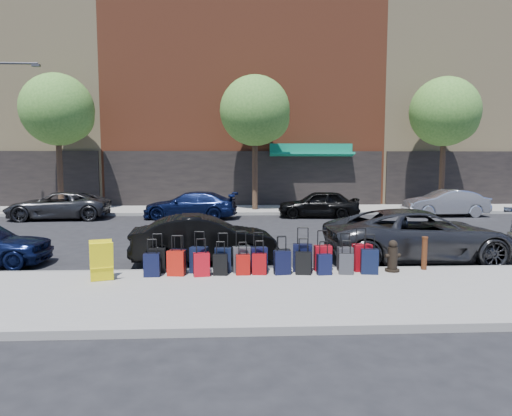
{
  "coord_description": "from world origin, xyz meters",
  "views": [
    {
      "loc": [
        -0.67,
        -15.54,
        2.79
      ],
      "look_at": [
        0.02,
        -1.5,
        1.35
      ],
      "focal_mm": 32.0,
      "sensor_mm": 36.0,
      "label": 1
    }
  ],
  "objects": [
    {
      "name": "suitcase_back_6",
      "position": [
        0.46,
        -5.09,
        0.43
      ],
      "size": [
        0.4,
        0.27,
        0.9
      ],
      "rotation": [
        0.0,
        0.0,
        0.15
      ],
      "color": "black",
      "rests_on": "sidewalk_near"
    },
    {
      "name": "suitcase_front_10",
      "position": [
        2.42,
        -4.84,
        0.48
      ],
      "size": [
        0.47,
        0.32,
        1.05
      ],
      "rotation": [
        0.0,
        0.0,
        0.19
      ],
      "color": "maroon",
      "rests_on": "sidewalk_near"
    },
    {
      "name": "car_far_2",
      "position": [
        3.54,
        6.84,
        0.68
      ],
      "size": [
        4.15,
        2.05,
        1.36
      ],
      "primitive_type": "imported",
      "rotation": [
        0.0,
        0.0,
        -1.68
      ],
      "color": "black",
      "rests_on": "ground"
    },
    {
      "name": "suitcase_back_7",
      "position": [
        0.95,
        -5.11,
        0.42
      ],
      "size": [
        0.38,
        0.26,
        0.85
      ],
      "rotation": [
        0.0,
        0.0,
        -0.14
      ],
      "color": "black",
      "rests_on": "sidewalk_near"
    },
    {
      "name": "building_center",
      "position": [
        0.0,
        17.99,
        9.98
      ],
      "size": [
        17.0,
        12.85,
        20.0
      ],
      "color": "brown",
      "rests_on": "ground"
    },
    {
      "name": "display_rack",
      "position": [
        -3.62,
        -5.43,
        0.58
      ],
      "size": [
        0.63,
        0.67,
        0.88
      ],
      "rotation": [
        0.0,
        0.0,
        0.32
      ],
      "color": "yellow",
      "rests_on": "sidewalk_near"
    },
    {
      "name": "car_near_2",
      "position": [
        4.53,
        -3.14,
        0.73
      ],
      "size": [
        5.27,
        2.45,
        1.46
      ],
      "primitive_type": "imported",
      "rotation": [
        0.0,
        0.0,
        1.58
      ],
      "color": "#303133",
      "rests_on": "ground"
    },
    {
      "name": "curb_far",
      "position": [
        0.0,
        7.98,
        0.07
      ],
      "size": [
        60.0,
        0.08,
        0.15
      ],
      "primitive_type": "cube",
      "color": "gray",
      "rests_on": "ground"
    },
    {
      "name": "suitcase_front_5",
      "position": [
        -0.08,
        -4.79,
        0.45
      ],
      "size": [
        0.42,
        0.27,
        0.95
      ],
      "rotation": [
        0.0,
        0.0,
        0.14
      ],
      "color": "black",
      "rests_on": "sidewalk_near"
    },
    {
      "name": "building_right",
      "position": [
        16.0,
        17.99,
        8.98
      ],
      "size": [
        15.0,
        12.12,
        18.0
      ],
      "color": "tan",
      "rests_on": "ground"
    },
    {
      "name": "car_far_1",
      "position": [
        -2.78,
        6.65,
        0.66
      ],
      "size": [
        4.73,
        2.35,
        1.32
      ],
      "primitive_type": "imported",
      "rotation": [
        0.0,
        0.0,
        -1.68
      ],
      "color": "#0D163B",
      "rests_on": "ground"
    },
    {
      "name": "suitcase_front_2",
      "position": [
        -1.5,
        -4.84,
        0.46
      ],
      "size": [
        0.44,
        0.3,
        0.99
      ],
      "rotation": [
        0.0,
        0.0,
        -0.18
      ],
      "color": "black",
      "rests_on": "sidewalk_near"
    },
    {
      "name": "tree_right",
      "position": [
        11.14,
        9.5,
        5.41
      ],
      "size": [
        3.8,
        3.8,
        7.27
      ],
      "color": "black",
      "rests_on": "sidewalk_far"
    },
    {
      "name": "suitcase_back_0",
      "position": [
        -2.56,
        -5.14,
        0.42
      ],
      "size": [
        0.37,
        0.21,
        0.86
      ],
      "rotation": [
        0.0,
        0.0,
        0.01
      ],
      "color": "black",
      "rests_on": "sidewalk_near"
    },
    {
      "name": "building_left",
      "position": [
        -16.0,
        17.98,
        7.98
      ],
      "size": [
        15.0,
        12.12,
        16.0
      ],
      "color": "tan",
      "rests_on": "ground"
    },
    {
      "name": "curb_near",
      "position": [
        0.0,
        -4.48,
        0.07
      ],
      "size": [
        60.0,
        0.08,
        0.15
      ],
      "primitive_type": "cube",
      "color": "gray",
      "rests_on": "ground"
    },
    {
      "name": "suitcase_back_10",
      "position": [
        2.52,
        -5.14,
        0.44
      ],
      "size": [
        0.42,
        0.29,
        0.94
      ],
      "rotation": [
        0.0,
        0.0,
        -0.15
      ],
      "color": "black",
      "rests_on": "sidewalk_near"
    },
    {
      "name": "ground",
      "position": [
        0.0,
        0.0,
        0.0
      ],
      "size": [
        120.0,
        120.0,
        0.0
      ],
      "primitive_type": "plane",
      "color": "black",
      "rests_on": "ground"
    },
    {
      "name": "tree_center",
      "position": [
        0.64,
        9.5,
        5.41
      ],
      "size": [
        3.8,
        3.8,
        7.27
      ],
      "color": "black",
      "rests_on": "sidewalk_far"
    },
    {
      "name": "car_near_1",
      "position": [
        -1.49,
        -3.08,
        0.65
      ],
      "size": [
        4.09,
        1.78,
        1.31
      ],
      "primitive_type": "imported",
      "rotation": [
        0.0,
        0.0,
        1.67
      ],
      "color": "black",
      "rests_on": "ground"
    },
    {
      "name": "fire_hydrant",
      "position": [
        3.14,
        -4.93,
        0.5
      ],
      "size": [
        0.39,
        0.34,
        0.76
      ],
      "rotation": [
        0.0,
        0.0,
        0.17
      ],
      "color": "black",
      "rests_on": "sidewalk_near"
    },
    {
      "name": "tree_left",
      "position": [
        -9.86,
        9.5,
        5.41
      ],
      "size": [
        3.8,
        3.8,
        7.27
      ],
      "color": "black",
      "rests_on": "sidewalk_far"
    },
    {
      "name": "suitcase_front_0",
      "position": [
        -2.5,
        -4.76,
        0.44
      ],
      "size": [
        0.39,
        0.21,
        0.93
      ],
      "rotation": [
        0.0,
        0.0,
        0.0
      ],
      "color": "black",
      "rests_on": "sidewalk_near"
    },
    {
      "name": "suitcase_back_3",
      "position": [
        -0.99,
        -5.09,
        0.4
      ],
      "size": [
        0.34,
        0.22,
        0.79
      ],
      "rotation": [
        0.0,
        0.0,
        -0.08
      ],
      "color": "black",
      "rests_on": "sidewalk_near"
    },
    {
      "name": "sidewalk_near",
      "position": [
        0.0,
        -6.5,
        0.07
      ],
      "size": [
        60.0,
        4.0,
        0.15
      ],
      "primitive_type": "cube",
      "color": "gray",
      "rests_on": "ground"
    },
    {
      "name": "suitcase_back_4",
      "position": [
        -0.46,
        -5.09,
        0.39
      ],
      "size": [
        0.33,
        0.2,
        0.77
      ],
      "rotation": [
        0.0,
        0.0,
        0.04
      ],
      "color": "#9B0E0A",
      "rests_on": "sidewalk_near"
    },
    {
      "name": "suitcase_front_3",
      "position": [
        -0.93,
        -4.8,
        0.45
      ],
      "size": [
        0.4,
        0.23,
        0.94
      ],
      "rotation": [
        0.0,
        0.0,
        -0.03
      ],
      "color": "black",
      "rests_on": "sidewalk_near"
    },
    {
      "name": "car_far_0",
      "position": [
        -9.13,
        6.74,
        0.67
      ],
      "size": [
        4.92,
        2.5,
        1.33
      ],
      "primitive_type": "imported",
      "rotation": [
        0.0,
        0.0,
        -1.51
      ],
      "color": "#313133",
      "rests_on": "ground"
    },
    {
      "name": "car_far_3",
      "position": [
        10.09,
        7.04,
        0.68
      ],
      "size": [
        4.16,
        1.52,
        1.36
      ],
      "primitive_type": "imported",
      "rotation": [
        0.0,
        0.0,
        -1.55
      ],
      "color": "#AEB0B5",
      "rests_on": "ground"
    },
    {
      "name": "suitcase_back_1",
      "position": [
        -2.01,
        -5.08,
        0.44
      ],
      "size": [
        0.42,
        0.27,
        0.94
      ],
      "rotation": [
        0.0,
        0.0,
        -0.12
      ],
      "color": "#B1160B",
      "rests_on": "sidewalk_near"
    },
    {
      "name": "suitcase_front_6",
      "position": [
        0.49,
        -4.79,
        0.42
      ],
      "size": [
        0.38,
        0.25,
        0.86
      ],
      "rotation": [
        0.0,
        0.0,
        0.15
      ],
      "color": "black",
      "rests_on": "sidewalk_near"
    },
    {
      "name": "suitcase_front_1",
      "position": [
        -1.99,
        -4.82,
        0.43
      ],
      "size": [
        0.4,
        0.27,
        0.9
      ],
      "rotation": [
        0.0,
        0.0,
        -0.19
      ],
      "color": "black",
      "rests_on": "sidewalk_near"
    },
    {
      "name": "suitcase_back_5",
      "position": [
        -0.08,
        -5.07,
        0.4
      ],
      "size": [
        0.35,
        0.23,
        0.8
      ],
      "rotation": [
        0.0,
        0.0,
        -0.1
      ],
      "color": "maroon",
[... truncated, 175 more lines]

